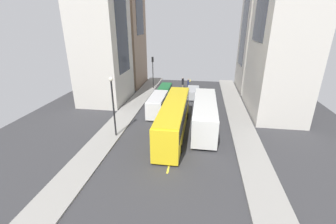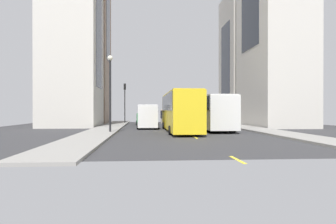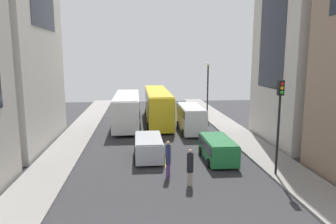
% 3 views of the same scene
% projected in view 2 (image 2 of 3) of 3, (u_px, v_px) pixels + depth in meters
% --- Properties ---
extents(ground_plane, '(41.97, 41.97, 0.00)m').
position_uv_depth(ground_plane, '(179.00, 129.00, 33.65)').
color(ground_plane, '#333335').
extents(sidewalk_west, '(2.87, 44.00, 0.15)m').
position_uv_depth(sidewalk_west, '(249.00, 128.00, 34.22)').
color(sidewalk_west, gray).
rests_on(sidewalk_west, ground).
extents(sidewalk_east, '(2.87, 44.00, 0.15)m').
position_uv_depth(sidewalk_east, '(107.00, 129.00, 33.08)').
color(sidewalk_east, gray).
rests_on(sidewalk_east, ground).
extents(lane_stripe_0, '(0.16, 2.00, 0.01)m').
position_uv_depth(lane_stripe_0, '(166.00, 122.00, 54.59)').
color(lane_stripe_0, yellow).
rests_on(lane_stripe_0, ground).
extents(lane_stripe_1, '(0.16, 2.00, 0.01)m').
position_uv_depth(lane_stripe_1, '(171.00, 125.00, 44.12)').
color(lane_stripe_1, yellow).
rests_on(lane_stripe_1, ground).
extents(lane_stripe_2, '(0.16, 2.00, 0.01)m').
position_uv_depth(lane_stripe_2, '(179.00, 129.00, 33.65)').
color(lane_stripe_2, yellow).
rests_on(lane_stripe_2, ground).
extents(lane_stripe_3, '(0.16, 2.00, 0.01)m').
position_uv_depth(lane_stripe_3, '(195.00, 137.00, 23.18)').
color(lane_stripe_3, yellow).
rests_on(lane_stripe_3, ground).
extents(lane_stripe_4, '(0.16, 2.00, 0.01)m').
position_uv_depth(lane_stripe_4, '(237.00, 160.00, 12.71)').
color(lane_stripe_4, yellow).
rests_on(lane_stripe_4, ground).
extents(building_west_0, '(10.01, 9.28, 20.18)m').
position_uv_depth(building_west_0, '(256.00, 60.00, 50.85)').
color(building_west_0, '#B7B2A8').
rests_on(building_west_0, ground).
extents(building_east_1, '(6.49, 8.72, 20.93)m').
position_uv_depth(building_east_1, '(72.00, 40.00, 38.66)').
color(building_east_1, beige).
rests_on(building_east_1, ground).
extents(city_bus_white, '(2.80, 11.17, 3.35)m').
position_uv_depth(city_bus_white, '(211.00, 110.00, 31.82)').
color(city_bus_white, silver).
rests_on(city_bus_white, ground).
extents(streetcar_yellow, '(2.70, 13.49, 3.59)m').
position_uv_depth(streetcar_yellow, '(180.00, 109.00, 29.75)').
color(streetcar_yellow, yellow).
rests_on(streetcar_yellow, ground).
extents(delivery_van_white, '(2.25, 5.96, 2.58)m').
position_uv_depth(delivery_van_white, '(148.00, 115.00, 34.93)').
color(delivery_van_white, white).
rests_on(delivery_van_white, ground).
extents(car_silver_0, '(2.09, 4.25, 1.57)m').
position_uv_depth(car_silver_0, '(180.00, 118.00, 43.12)').
color(car_silver_0, '#B7BABF').
rests_on(car_silver_0, ground).
extents(car_green_1, '(2.07, 4.36, 1.61)m').
position_uv_depth(car_green_1, '(144.00, 118.00, 43.75)').
color(car_green_1, '#1E7238').
rests_on(car_green_1, ground).
extents(pedestrian_walking_far, '(0.32, 0.32, 2.27)m').
position_uv_depth(pedestrian_walking_far, '(170.00, 116.00, 46.78)').
color(pedestrian_walking_far, '#593372').
rests_on(pedestrian_walking_far, ground).
extents(pedestrian_waiting_curb, '(0.38, 0.38, 2.14)m').
position_uv_depth(pedestrian_waiting_curb, '(162.00, 116.00, 48.07)').
color(pedestrian_waiting_curb, gray).
rests_on(pedestrian_waiting_curb, ground).
extents(traffic_light_near_corner, '(0.32, 0.44, 5.76)m').
position_uv_depth(traffic_light_near_corner, '(125.00, 95.00, 46.80)').
color(traffic_light_near_corner, black).
rests_on(traffic_light_near_corner, ground).
extents(streetlamp_near, '(0.44, 0.44, 6.55)m').
position_uv_depth(streetlamp_near, '(110.00, 85.00, 27.40)').
color(streetlamp_near, black).
rests_on(streetlamp_near, ground).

